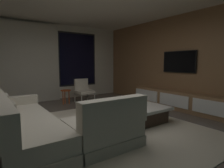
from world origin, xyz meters
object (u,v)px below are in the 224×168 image
at_px(coffee_table, 136,113).
at_px(accent_chair_near_window, 83,89).
at_px(book_stack_on_coffee_table, 137,103).
at_px(side_stool, 66,93).
at_px(sectional_couch, 45,126).
at_px(mounted_tv, 179,62).
at_px(media_console, 180,101).

height_order(coffee_table, accent_chair_near_window, accent_chair_near_window).
relative_size(book_stack_on_coffee_table, side_stool, 0.64).
distance_m(sectional_couch, mounted_tv, 4.07).
distance_m(sectional_couch, side_stool, 2.95).
relative_size(book_stack_on_coffee_table, accent_chair_near_window, 0.38).
relative_size(sectional_couch, mounted_tv, 2.33).
bearing_deg(book_stack_on_coffee_table, media_console, -2.26).
relative_size(sectional_couch, accent_chair_near_window, 3.21).
bearing_deg(mounted_tv, side_stool, 137.83).
distance_m(accent_chair_near_window, media_console, 3.07).
height_order(book_stack_on_coffee_table, mounted_tv, mounted_tv).
xyz_separation_m(accent_chair_near_window, side_stool, (-0.62, -0.00, -0.06)).
distance_m(side_stool, media_console, 3.45).
distance_m(accent_chair_near_window, side_stool, 0.62).
distance_m(coffee_table, accent_chair_near_window, 2.61).
relative_size(accent_chair_near_window, mounted_tv, 0.73).
distance_m(book_stack_on_coffee_table, accent_chair_near_window, 2.46).
distance_m(side_stool, mounted_tv, 3.58).
xyz_separation_m(coffee_table, side_stool, (-0.66, 2.59, 0.19)).
distance_m(coffee_table, book_stack_on_coffee_table, 0.29).
bearing_deg(sectional_couch, accent_chair_near_window, 52.78).
xyz_separation_m(sectional_couch, coffee_table, (2.02, 0.02, -0.10)).
distance_m(book_stack_on_coffee_table, mounted_tv, 2.00).
bearing_deg(accent_chair_near_window, sectional_couch, -127.22).
relative_size(sectional_couch, media_console, 0.81).
xyz_separation_m(side_stool, media_console, (2.37, -2.51, -0.12)).
bearing_deg(media_console, side_stool, 133.37).
bearing_deg(sectional_couch, mounted_tv, 4.34).
xyz_separation_m(sectional_couch, side_stool, (1.37, 2.61, 0.08)).
height_order(book_stack_on_coffee_table, media_console, media_console).
relative_size(book_stack_on_coffee_table, mounted_tv, 0.27).
relative_size(coffee_table, mounted_tv, 1.08).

